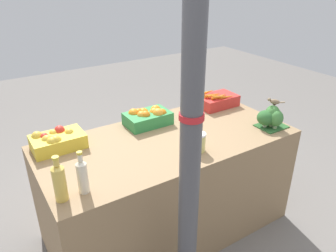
% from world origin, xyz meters
% --- Properties ---
extents(ground_plane, '(10.00, 10.00, 0.00)m').
position_xyz_m(ground_plane, '(0.00, 0.00, 0.00)').
color(ground_plane, slate).
extents(market_table, '(1.86, 0.89, 0.83)m').
position_xyz_m(market_table, '(0.00, 0.00, 0.42)').
color(market_table, '#937551').
rests_on(market_table, ground_plane).
extents(support_pole, '(0.12, 0.12, 2.48)m').
position_xyz_m(support_pole, '(-0.31, -0.69, 1.24)').
color(support_pole, '#4C4C51').
rests_on(support_pole, ground_plane).
extents(apple_crate, '(0.35, 0.22, 0.13)m').
position_xyz_m(apple_crate, '(-0.72, 0.29, 0.90)').
color(apple_crate, gold).
rests_on(apple_crate, market_table).
extents(orange_crate, '(0.35, 0.22, 0.14)m').
position_xyz_m(orange_crate, '(-0.01, 0.29, 0.90)').
color(orange_crate, '#2D8442').
rests_on(orange_crate, market_table).
extents(carrot_crate, '(0.35, 0.23, 0.14)m').
position_xyz_m(carrot_crate, '(0.70, 0.28, 0.89)').
color(carrot_crate, red).
rests_on(carrot_crate, market_table).
extents(broccoli_pile, '(0.24, 0.19, 0.18)m').
position_xyz_m(broccoli_pile, '(0.77, -0.27, 0.92)').
color(broccoli_pile, '#2D602D').
rests_on(broccoli_pile, market_table).
extents(juice_bottle_golden, '(0.07, 0.07, 0.27)m').
position_xyz_m(juice_bottle_golden, '(-0.86, -0.28, 0.95)').
color(juice_bottle_golden, gold).
rests_on(juice_bottle_golden, market_table).
extents(juice_bottle_cloudy, '(0.06, 0.06, 0.26)m').
position_xyz_m(juice_bottle_cloudy, '(-0.73, -0.28, 0.94)').
color(juice_bottle_cloudy, beige).
rests_on(juice_bottle_cloudy, market_table).
extents(pickle_jar, '(0.10, 0.10, 0.13)m').
position_xyz_m(pickle_jar, '(0.08, -0.26, 0.90)').
color(pickle_jar, '#D1CC75').
rests_on(pickle_jar, market_table).
extents(sparrow_bird, '(0.09, 0.12, 0.05)m').
position_xyz_m(sparrow_bird, '(0.79, -0.26, 1.04)').
color(sparrow_bird, '#4C3D2D').
rests_on(sparrow_bird, broccoli_pile).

